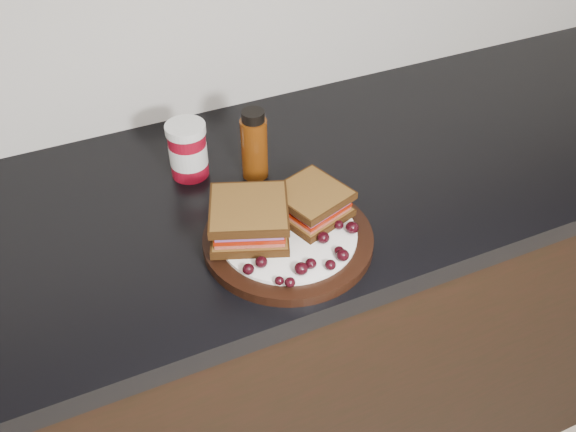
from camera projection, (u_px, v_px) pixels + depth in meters
name	position (u px, v px, depth m)	size (l,w,h in m)	color
base_cabinets	(166.00, 388.00, 1.40)	(3.96, 0.58, 0.86)	black
countertop	(133.00, 236.00, 1.10)	(3.98, 0.60, 0.04)	black
plate	(288.00, 239.00, 1.05)	(0.28, 0.28, 0.02)	black
sandwich_left	(249.00, 219.00, 1.03)	(0.12, 0.12, 0.06)	brown
sandwich_right	(311.00, 203.00, 1.06)	(0.11, 0.11, 0.05)	brown
grape_0	(248.00, 269.00, 0.97)	(0.02, 0.02, 0.02)	black
grape_1	(261.00, 262.00, 0.98)	(0.02, 0.02, 0.02)	black
grape_2	(279.00, 281.00, 0.95)	(0.01, 0.01, 0.01)	black
grape_3	(290.00, 282.00, 0.95)	(0.02, 0.02, 0.02)	black
grape_4	(301.00, 269.00, 0.97)	(0.02, 0.02, 0.02)	black
grape_5	(311.00, 264.00, 0.98)	(0.02, 0.02, 0.02)	black
grape_6	(330.00, 265.00, 0.98)	(0.02, 0.02, 0.02)	black
grape_7	(343.00, 255.00, 0.99)	(0.02, 0.02, 0.02)	black
grape_8	(339.00, 251.00, 1.00)	(0.02, 0.02, 0.02)	black
grape_9	(323.00, 238.00, 1.02)	(0.02, 0.02, 0.02)	black
grape_10	(352.00, 228.00, 1.04)	(0.02, 0.02, 0.02)	black
grape_11	(339.00, 225.00, 1.05)	(0.02, 0.02, 0.02)	black
grape_12	(335.00, 213.00, 1.07)	(0.02, 0.02, 0.02)	black
grape_13	(324.00, 203.00, 1.09)	(0.02, 0.02, 0.02)	black
grape_14	(305.00, 205.00, 1.08)	(0.02, 0.02, 0.02)	black
grape_15	(263.00, 219.00, 1.05)	(0.02, 0.02, 0.02)	black
grape_16	(238.00, 224.00, 1.05)	(0.02, 0.02, 0.02)	black
grape_17	(242.00, 233.00, 1.03)	(0.02, 0.02, 0.02)	black
grape_18	(236.00, 245.00, 1.01)	(0.02, 0.02, 0.02)	black
grape_19	(241.00, 250.00, 1.00)	(0.02, 0.02, 0.02)	black
grape_20	(254.00, 225.00, 1.04)	(0.02, 0.02, 0.02)	black
grape_21	(259.00, 233.00, 1.03)	(0.02, 0.02, 0.02)	black
grape_22	(254.00, 244.00, 1.01)	(0.02, 0.02, 0.01)	black
condiment_jar	(188.00, 150.00, 1.17)	(0.07, 0.07, 0.11)	maroon
oil_bottle	(254.00, 144.00, 1.16)	(0.05, 0.05, 0.14)	#542608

